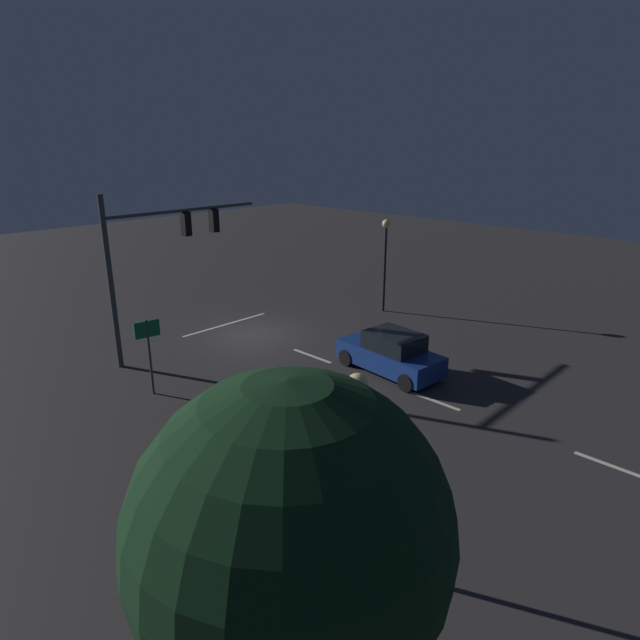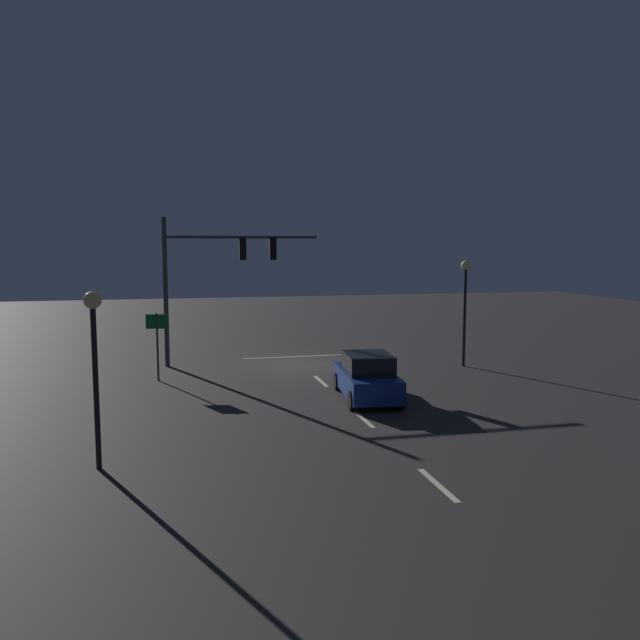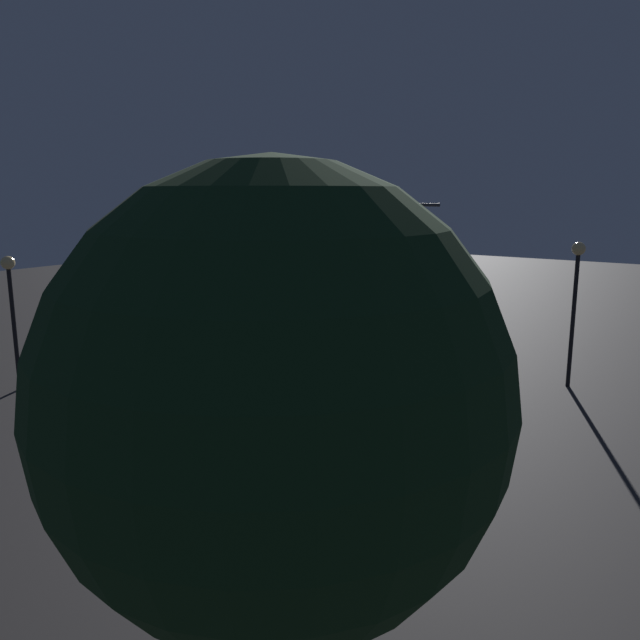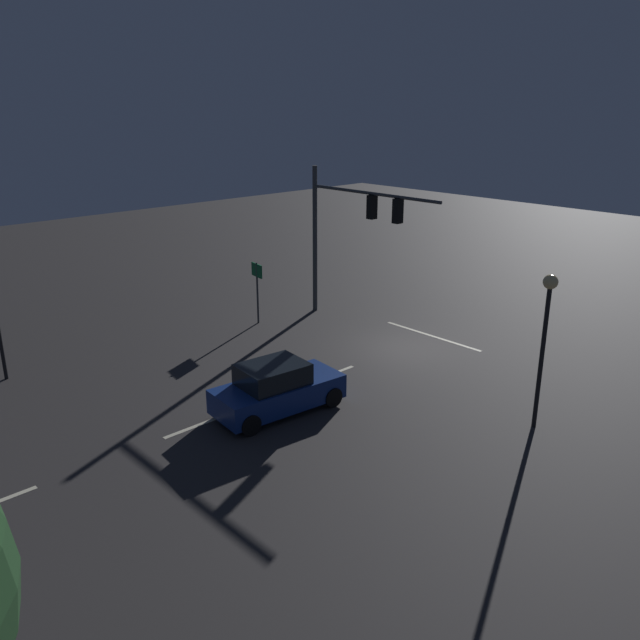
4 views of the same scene
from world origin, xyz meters
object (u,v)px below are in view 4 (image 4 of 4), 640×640
at_px(traffic_signal_assembly, 350,221).
at_px(street_lamp_left_kerb, 546,322).
at_px(car_approaching, 277,389).
at_px(route_sign, 257,280).

bearing_deg(traffic_signal_assembly, street_lamp_left_kerb, 164.50).
relative_size(traffic_signal_assembly, street_lamp_left_kerb, 1.47).
bearing_deg(street_lamp_left_kerb, car_approaching, 39.35).
bearing_deg(car_approaching, traffic_signal_assembly, -59.51).
relative_size(traffic_signal_assembly, car_approaching, 1.61).
relative_size(street_lamp_left_kerb, route_sign, 1.73).
bearing_deg(street_lamp_left_kerb, route_sign, 0.47).
height_order(car_approaching, street_lamp_left_kerb, street_lamp_left_kerb).
relative_size(car_approaching, route_sign, 1.59).
bearing_deg(street_lamp_left_kerb, traffic_signal_assembly, -15.50).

